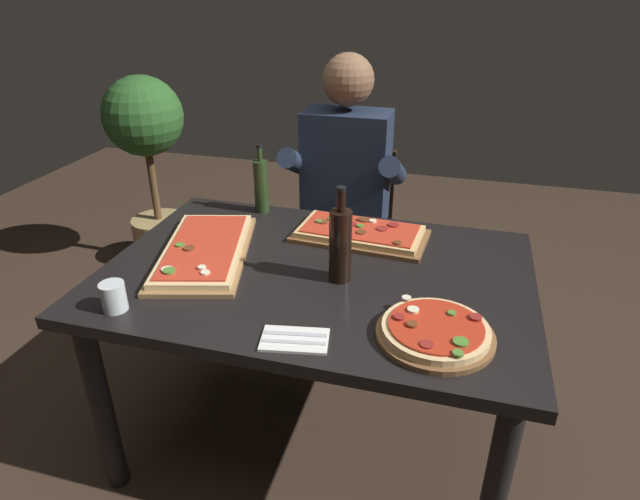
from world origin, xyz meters
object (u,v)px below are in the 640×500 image
Objects in this scene: pizza_round_far at (435,332)px; oil_bottle_amber at (261,185)px; tumbler_near_camera at (114,298)px; potted_plant_corner at (148,151)px; wine_bottle_dark at (340,244)px; pizza_rectangular_front at (360,233)px; diner_chair at (348,231)px; seated_diner at (344,190)px; dining_table at (316,294)px; pizza_rectangular_left at (204,250)px.

oil_bottle_amber reaches higher than pizza_round_far.
potted_plant_corner is (-0.83, 1.52, -0.07)m from tumbler_near_camera.
tumbler_near_camera is at bearing -100.67° from oil_bottle_amber.
pizza_rectangular_front is at bearing 89.53° from wine_bottle_dark.
oil_bottle_amber is at bearing -121.87° from diner_chair.
diner_chair is at bearing 90.00° from seated_diner.
tumbler_near_camera is at bearing -108.84° from diner_chair.
diner_chair is at bearing 95.25° from dining_table.
pizza_rectangular_front is 0.66m from diner_chair.
seated_diner is (0.27, 0.32, -0.11)m from oil_bottle_amber.
tumbler_near_camera is at bearing -131.99° from pizza_rectangular_front.
diner_chair reaches higher than pizza_round_far.
pizza_rectangular_front is 0.38× the size of seated_diner.
wine_bottle_dark is at bearing -77.71° from seated_diner.
seated_diner is at bearing 115.88° from pizza_round_far.
seated_diner is at bearing 110.44° from pizza_rectangular_front.
wine_bottle_dark is 0.80m from seated_diner.
potted_plant_corner reaches higher than diner_chair.
tumbler_near_camera is 1.73m from potted_plant_corner.
dining_table is at bearing 146.48° from pizza_round_far.
pizza_rectangular_front is at bearing 48.01° from tumbler_near_camera.
pizza_rectangular_left is 0.96m from diner_chair.
wine_bottle_dark reaches higher than diner_chair.
potted_plant_corner is at bearing 140.96° from pizza_round_far.
dining_table is at bearing -50.20° from oil_bottle_amber.
wine_bottle_dark is (0.09, -0.04, 0.22)m from dining_table.
dining_table is at bearing -84.75° from diner_chair.
dining_table is at bearing 158.40° from wine_bottle_dark.
dining_table is at bearing -83.90° from seated_diner.
potted_plant_corner is at bearing 139.42° from dining_table.
oil_bottle_amber is at bearing 79.33° from tumbler_near_camera.
wine_bottle_dark is (0.49, -0.03, 0.11)m from pizza_rectangular_left.
diner_chair is at bearing 106.45° from pizza_rectangular_front.
potted_plant_corner reaches higher than oil_bottle_amber.
dining_table is 1.24× the size of potted_plant_corner.
tumbler_near_camera is (-0.50, -0.38, 0.13)m from dining_table.
pizza_rectangular_left reaches higher than dining_table.
diner_chair is (-0.17, 0.89, -0.38)m from wine_bottle_dark.
wine_bottle_dark is at bearing -39.61° from potted_plant_corner.
pizza_rectangular_front reaches higher than dining_table.
pizza_rectangular_left is 0.47× the size of seated_diner.
diner_chair is at bearing 69.28° from pizza_rectangular_left.
pizza_round_far is at bearing -64.12° from seated_diner.
tumbler_near_camera is (-0.15, -0.80, -0.08)m from oil_bottle_amber.
dining_table is 0.75m from seated_diner.
dining_table is 0.51m from pizza_round_far.
dining_table is 0.42m from pizza_rectangular_left.
seated_diner is at bearing -17.86° from potted_plant_corner.
diner_chair is 0.65× the size of seated_diner.
potted_plant_corner is (-1.25, 0.40, -0.03)m from seated_diner.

